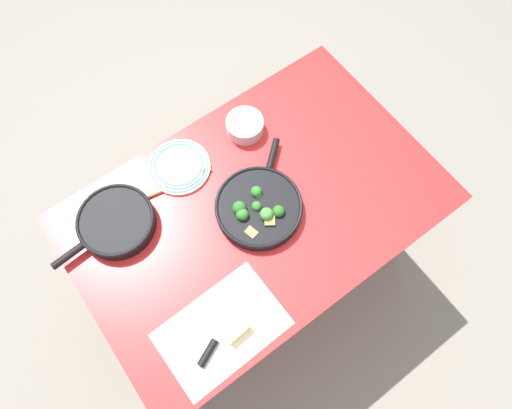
# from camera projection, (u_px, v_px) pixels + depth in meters

# --- Properties ---
(ground_plane) EXTENTS (14.00, 14.00, 0.00)m
(ground_plane) POSITION_uv_depth(u_px,v_px,m) (256.00, 266.00, 2.25)
(ground_plane) COLOR slate
(dining_table_red) EXTENTS (1.24, 0.81, 0.77)m
(dining_table_red) POSITION_uv_depth(u_px,v_px,m) (256.00, 217.00, 1.62)
(dining_table_red) COLOR red
(dining_table_red) RESTS_ON ground_plane
(skillet_broccoli) EXTENTS (0.36, 0.33, 0.07)m
(skillet_broccoli) POSITION_uv_depth(u_px,v_px,m) (259.00, 207.00, 1.51)
(skillet_broccoli) COLOR black
(skillet_broccoli) RESTS_ON dining_table_red
(skillet_eggs) EXTENTS (0.36, 0.25, 0.05)m
(skillet_eggs) POSITION_uv_depth(u_px,v_px,m) (116.00, 222.00, 1.49)
(skillet_eggs) COLOR black
(skillet_eggs) RESTS_ON dining_table_red
(wooden_spoon) EXTENTS (0.37, 0.09, 0.02)m
(wooden_spoon) POSITION_uv_depth(u_px,v_px,m) (149.00, 196.00, 1.55)
(wooden_spoon) COLOR tan
(wooden_spoon) RESTS_ON dining_table_red
(parchment_sheet) EXTENTS (0.38, 0.25, 0.00)m
(parchment_sheet) POSITION_uv_depth(u_px,v_px,m) (222.00, 329.00, 1.38)
(parchment_sheet) COLOR silver
(parchment_sheet) RESTS_ON dining_table_red
(grater_knife) EXTENTS (0.22, 0.12, 0.02)m
(grater_knife) POSITION_uv_depth(u_px,v_px,m) (215.00, 341.00, 1.36)
(grater_knife) COLOR silver
(grater_knife) RESTS_ON dining_table_red
(cheese_block) EXTENTS (0.09, 0.08, 0.04)m
(cheese_block) POSITION_uv_depth(u_px,v_px,m) (233.00, 326.00, 1.37)
(cheese_block) COLOR #EACC66
(cheese_block) RESTS_ON dining_table_red
(dinner_plate_stack) EXTENTS (0.22, 0.22, 0.03)m
(dinner_plate_stack) POSITION_uv_depth(u_px,v_px,m) (179.00, 166.00, 1.59)
(dinner_plate_stack) COLOR white
(dinner_plate_stack) RESTS_ON dining_table_red
(prep_bowl_steel) EXTENTS (0.14, 0.14, 0.05)m
(prep_bowl_steel) POSITION_uv_depth(u_px,v_px,m) (245.00, 126.00, 1.63)
(prep_bowl_steel) COLOR #B7B7BC
(prep_bowl_steel) RESTS_ON dining_table_red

